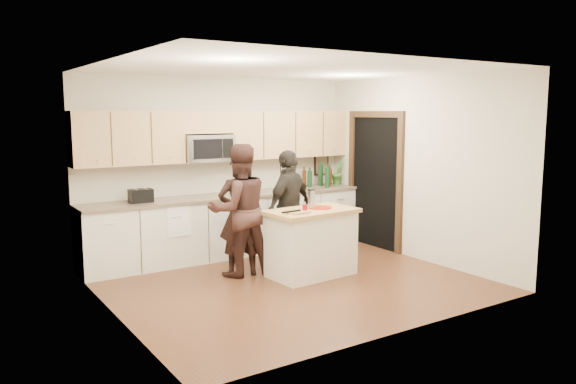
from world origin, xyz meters
TOP-DOWN VIEW (x-y plane):
  - floor at (0.00, 0.00)m, footprint 4.50×4.50m
  - room_shell at (0.00, 0.00)m, footprint 4.52×4.02m
  - back_cabinetry at (0.00, 1.69)m, footprint 4.50×0.66m
  - upper_cabinetry at (0.03, 1.83)m, footprint 4.50×0.33m
  - microwave at (-0.31, 1.80)m, footprint 0.76×0.41m
  - doorway at (2.23, 0.90)m, footprint 0.06×1.25m
  - framed_picture at (1.95, 1.98)m, footprint 0.30×0.03m
  - dish_towel at (-0.95, 1.50)m, footprint 0.34×0.60m
  - island at (0.40, 0.10)m, footprint 1.25×0.78m
  - red_plate at (0.56, 0.12)m, footprint 0.31×0.31m
  - box_grater at (0.44, 0.16)m, footprint 0.09×0.06m
  - drink_glass at (0.24, 0.02)m, footprint 0.07×0.07m
  - cutting_board at (0.10, -0.04)m, footprint 0.30×0.18m
  - tongs at (0.01, -0.01)m, footprint 0.29×0.05m
  - knife at (0.10, -0.14)m, footprint 0.21×0.03m
  - toaster at (-1.38, 1.67)m, footprint 0.31×0.19m
  - bottle_cluster at (1.71, 1.70)m, footprint 0.52×0.40m
  - orchid at (2.10, 1.72)m, footprint 0.30×0.29m
  - woman_left at (-0.37, 0.65)m, footprint 0.71×0.61m
  - woman_center at (-0.39, 0.65)m, footprint 0.92×0.75m
  - woman_right at (0.45, 0.71)m, footprint 1.05×0.74m

SIDE VIEW (x-z plane):
  - floor at x=0.00m, z-range 0.00..0.00m
  - island at x=0.40m, z-range 0.00..0.90m
  - back_cabinetry at x=0.00m, z-range 0.00..0.94m
  - dish_towel at x=-0.95m, z-range 0.56..1.04m
  - woman_left at x=-0.37m, z-range 0.00..1.63m
  - woman_right at x=0.45m, z-range 0.00..1.66m
  - woman_center at x=-0.39m, z-range 0.00..1.77m
  - red_plate at x=0.56m, z-range 0.90..0.92m
  - cutting_board at x=0.10m, z-range 0.90..0.92m
  - knife at x=0.10m, z-range 0.92..0.92m
  - tongs at x=0.01m, z-range 0.92..0.94m
  - drink_glass at x=0.24m, z-range 0.90..0.99m
  - toaster at x=-1.38m, z-range 0.94..1.13m
  - box_grater at x=0.44m, z-range 0.92..1.17m
  - bottle_cluster at x=1.71m, z-range 0.92..1.32m
  - orchid at x=2.10m, z-range 0.94..1.37m
  - doorway at x=2.23m, z-range 0.06..2.26m
  - framed_picture at x=1.95m, z-range 1.09..1.47m
  - microwave at x=-0.31m, z-range 1.45..1.85m
  - room_shell at x=0.00m, z-range 0.38..3.09m
  - upper_cabinetry at x=0.03m, z-range 1.47..2.22m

